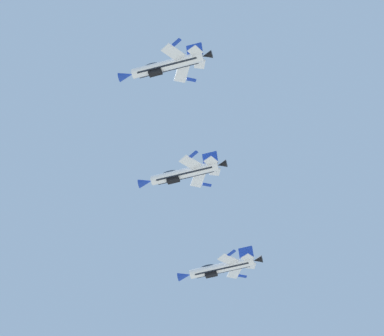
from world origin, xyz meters
TOP-DOWN VIEW (x-y plane):
  - fighter_jet_lead at (-14.06, 64.77)m, footprint 15.96×9.96m
  - fighter_jet_left_wing at (-14.33, 85.03)m, footprint 15.96×9.98m
  - fighter_jet_right_wing at (-10.45, 104.92)m, footprint 15.96×9.85m

SIDE VIEW (x-z plane):
  - fighter_jet_right_wing at x=-10.45m, z-range 134.06..139.13m
  - fighter_jet_left_wing at x=-14.33m, z-range 136.35..141.29m
  - fighter_jet_lead at x=-14.06m, z-range 137.76..142.73m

